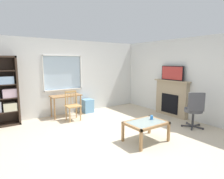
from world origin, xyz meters
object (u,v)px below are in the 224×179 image
plastic_drawer_unit (87,106)px  desk_under_window (66,99)px  bookshelf (0,94)px  fireplace (171,98)px  tv (172,73)px  office_chair (194,108)px  wooden_chair (73,105)px  sippy_cup (152,117)px  coffee_table (146,125)px

plastic_drawer_unit → desk_under_window: bearing=-176.4°
bookshelf → fireplace: 5.20m
tv → office_chair: tv is taller
plastic_drawer_unit → tv: 3.12m
bookshelf → wooden_chair: 2.01m
wooden_chair → office_chair: office_chair is taller
tv → sippy_cup: tv is taller
sippy_cup → fireplace: bearing=26.3°
tv → sippy_cup: size_ratio=9.29×
desk_under_window → sippy_cup: desk_under_window is taller
sippy_cup → coffee_table: bearing=-165.4°
bookshelf → plastic_drawer_unit: bearing=-1.3°
plastic_drawer_unit → fireplace: (2.12, -1.98, 0.36)m
tv → desk_under_window: bearing=146.4°
bookshelf → desk_under_window: bearing=-3.4°
wooden_chair → sippy_cup: bearing=-67.9°
plastic_drawer_unit → sippy_cup: sippy_cup is taller
bookshelf → sippy_cup: size_ratio=21.72×
plastic_drawer_unit → fireplace: fireplace is taller
desk_under_window → fireplace: size_ratio=0.77×
plastic_drawer_unit → wooden_chair: bearing=-144.6°
tv → coffee_table: (-2.17, -1.03, -1.04)m
desk_under_window → sippy_cup: size_ratio=10.99×
wooden_chair → plastic_drawer_unit: size_ratio=1.92×
bookshelf → office_chair: (4.26, -3.19, -0.37)m
bookshelf → coffee_table: (2.58, -3.06, -0.54)m
plastic_drawer_unit → coffee_table: 3.01m
bookshelf → sippy_cup: (2.82, -3.00, -0.42)m
coffee_table → sippy_cup: bearing=14.6°
bookshelf → tv: (4.75, -2.04, 0.50)m
fireplace → sippy_cup: (-1.95, -0.96, -0.10)m
office_chair → desk_under_window: bearing=128.0°
fireplace → office_chair: size_ratio=1.28×
bookshelf → coffee_table: 4.04m
coffee_table → fireplace: bearing=25.1°
tv → fireplace: bearing=0.0°
plastic_drawer_unit → office_chair: office_chair is taller
desk_under_window → coffee_table: (0.72, -2.95, -0.20)m
office_chair → plastic_drawer_unit: bearing=117.1°
plastic_drawer_unit → sippy_cup: bearing=-86.7°
fireplace → coffee_table: size_ratio=1.42×
sippy_cup → wooden_chair: bearing=112.1°
bookshelf → desk_under_window: bookshelf is taller
tv → wooden_chair: bearing=154.0°
wooden_chair → office_chair: (2.40, -2.56, 0.09)m
coffee_table → sippy_cup: (0.24, 0.06, 0.11)m
desk_under_window → tv: size_ratio=1.18×
sippy_cup → tv: bearing=26.5°
plastic_drawer_unit → tv: size_ratio=0.56×
wooden_chair → sippy_cup: 2.56m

